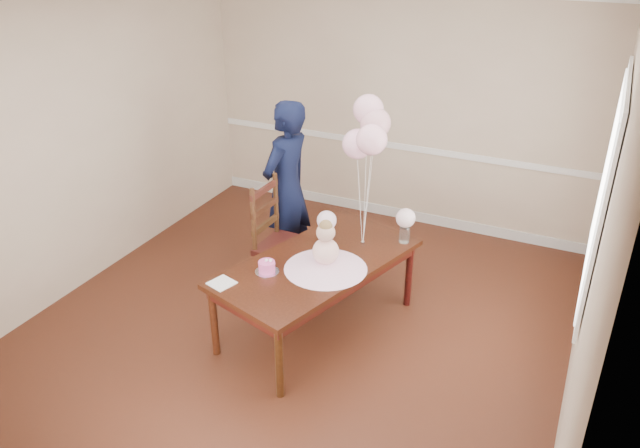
# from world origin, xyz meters

# --- Properties ---
(floor) EXTENTS (4.50, 5.00, 0.00)m
(floor) POSITION_xyz_m (0.00, 0.00, 0.00)
(floor) COLOR #36170D
(floor) RESTS_ON ground
(ceiling) EXTENTS (4.50, 5.00, 0.02)m
(ceiling) POSITION_xyz_m (0.00, 0.00, 2.70)
(ceiling) COLOR white
(ceiling) RESTS_ON wall_back
(wall_back) EXTENTS (4.50, 0.02, 2.70)m
(wall_back) POSITION_xyz_m (0.00, 2.50, 1.35)
(wall_back) COLOR tan
(wall_back) RESTS_ON floor
(wall_front) EXTENTS (4.50, 0.02, 2.70)m
(wall_front) POSITION_xyz_m (0.00, -2.50, 1.35)
(wall_front) COLOR tan
(wall_front) RESTS_ON floor
(wall_left) EXTENTS (0.02, 5.00, 2.70)m
(wall_left) POSITION_xyz_m (-2.25, 0.00, 1.35)
(wall_left) COLOR tan
(wall_left) RESTS_ON floor
(wall_right) EXTENTS (0.02, 5.00, 2.70)m
(wall_right) POSITION_xyz_m (2.25, 0.00, 1.35)
(wall_right) COLOR tan
(wall_right) RESTS_ON floor
(chair_rail_trim) EXTENTS (4.50, 0.02, 0.07)m
(chair_rail_trim) POSITION_xyz_m (0.00, 2.49, 0.90)
(chair_rail_trim) COLOR white
(chair_rail_trim) RESTS_ON wall_back
(baseboard_trim) EXTENTS (4.50, 0.02, 0.12)m
(baseboard_trim) POSITION_xyz_m (0.00, 2.49, 0.06)
(baseboard_trim) COLOR silver
(baseboard_trim) RESTS_ON floor
(window_frame) EXTENTS (0.02, 1.66, 1.56)m
(window_frame) POSITION_xyz_m (2.23, 0.50, 1.55)
(window_frame) COLOR white
(window_frame) RESTS_ON wall_right
(window_blinds) EXTENTS (0.01, 1.50, 1.40)m
(window_blinds) POSITION_xyz_m (2.21, 0.50, 1.55)
(window_blinds) COLOR white
(window_blinds) RESTS_ON wall_right
(dining_table_top) EXTENTS (1.40, 2.00, 0.05)m
(dining_table_top) POSITION_xyz_m (0.17, 0.07, 0.66)
(dining_table_top) COLOR black
(dining_table_top) RESTS_ON table_leg_fl
(table_apron) EXTENTS (1.28, 1.89, 0.09)m
(table_apron) POSITION_xyz_m (0.17, 0.07, 0.59)
(table_apron) COLOR black
(table_apron) RESTS_ON table_leg_fl
(table_leg_fl) EXTENTS (0.08, 0.08, 0.63)m
(table_leg_fl) POSITION_xyz_m (-0.44, -0.62, 0.32)
(table_leg_fl) COLOR black
(table_leg_fl) RESTS_ON floor
(table_leg_fr) EXTENTS (0.08, 0.08, 0.63)m
(table_leg_fr) POSITION_xyz_m (0.29, -0.84, 0.32)
(table_leg_fr) COLOR black
(table_leg_fr) RESTS_ON floor
(table_leg_bl) EXTENTS (0.08, 0.08, 0.63)m
(table_leg_bl) POSITION_xyz_m (0.05, 0.98, 0.32)
(table_leg_bl) COLOR black
(table_leg_bl) RESTS_ON floor
(table_leg_br) EXTENTS (0.08, 0.08, 0.63)m
(table_leg_br) POSITION_xyz_m (0.78, 0.76, 0.32)
(table_leg_br) COLOR black
(table_leg_br) RESTS_ON floor
(baby_skirt) EXTENTS (0.86, 0.86, 0.09)m
(baby_skirt) POSITION_xyz_m (0.29, -0.01, 0.73)
(baby_skirt) COLOR #FFBBDE
(baby_skirt) RESTS_ON dining_table_top
(baby_torso) EXTENTS (0.22, 0.22, 0.22)m
(baby_torso) POSITION_xyz_m (0.29, -0.01, 0.84)
(baby_torso) COLOR #F69BBB
(baby_torso) RESTS_ON baby_skirt
(baby_head) EXTENTS (0.15, 0.15, 0.15)m
(baby_head) POSITION_xyz_m (0.29, -0.01, 1.02)
(baby_head) COLOR tan
(baby_head) RESTS_ON baby_torso
(baby_hair) EXTENTS (0.11, 0.11, 0.11)m
(baby_hair) POSITION_xyz_m (0.29, -0.01, 1.07)
(baby_hair) COLOR brown
(baby_hair) RESTS_ON baby_head
(cake_platter) EXTENTS (0.25, 0.25, 0.01)m
(cake_platter) POSITION_xyz_m (-0.12, -0.27, 0.68)
(cake_platter) COLOR silver
(cake_platter) RESTS_ON dining_table_top
(birthday_cake) EXTENTS (0.17, 0.17, 0.09)m
(birthday_cake) POSITION_xyz_m (-0.12, -0.27, 0.73)
(birthday_cake) COLOR #EB4AA2
(birthday_cake) RESTS_ON cake_platter
(cake_flower_a) EXTENTS (0.03, 0.03, 0.03)m
(cake_flower_a) POSITION_xyz_m (-0.12, -0.27, 0.79)
(cake_flower_a) COLOR white
(cake_flower_a) RESTS_ON birthday_cake
(cake_flower_b) EXTENTS (0.03, 0.03, 0.03)m
(cake_flower_b) POSITION_xyz_m (-0.09, -0.26, 0.79)
(cake_flower_b) COLOR white
(cake_flower_b) RESTS_ON birthday_cake
(rose_vase_near) EXTENTS (0.11, 0.11, 0.15)m
(rose_vase_near) POSITION_xyz_m (0.12, 0.37, 0.75)
(rose_vase_near) COLOR silver
(rose_vase_near) RESTS_ON dining_table_top
(roses_near) EXTENTS (0.17, 0.17, 0.17)m
(roses_near) POSITION_xyz_m (0.12, 0.37, 0.92)
(roses_near) COLOR silver
(roses_near) RESTS_ON rose_vase_near
(rose_vase_far) EXTENTS (0.11, 0.11, 0.15)m
(rose_vase_far) POSITION_xyz_m (0.72, 0.71, 0.75)
(rose_vase_far) COLOR silver
(rose_vase_far) RESTS_ON dining_table_top
(roses_far) EXTENTS (0.17, 0.17, 0.17)m
(roses_far) POSITION_xyz_m (0.72, 0.71, 0.92)
(roses_far) COLOR #FFD5DB
(roses_far) RESTS_ON rose_vase_far
(napkin) EXTENTS (0.23, 0.23, 0.01)m
(napkin) POSITION_xyz_m (-0.36, -0.57, 0.68)
(napkin) COLOR white
(napkin) RESTS_ON dining_table_top
(balloon_weight) EXTENTS (0.05, 0.05, 0.02)m
(balloon_weight) POSITION_xyz_m (0.40, 0.52, 0.69)
(balloon_weight) COLOR #B3B3B8
(balloon_weight) RESTS_ON dining_table_top
(balloon_a) EXTENTS (0.25, 0.25, 0.25)m
(balloon_a) POSITION_xyz_m (0.31, 0.55, 1.59)
(balloon_a) COLOR #FDB3CF
(balloon_a) RESTS_ON balloon_ribbon_a
(balloon_b) EXTENTS (0.25, 0.25, 0.25)m
(balloon_b) POSITION_xyz_m (0.47, 0.45, 1.68)
(balloon_b) COLOR #FBB2C7
(balloon_b) RESTS_ON balloon_ribbon_b
(balloon_c) EXTENTS (0.25, 0.25, 0.25)m
(balloon_c) POSITION_xyz_m (0.44, 0.60, 1.77)
(balloon_c) COLOR #D798A4
(balloon_c) RESTS_ON balloon_ribbon_c
(balloon_d) EXTENTS (0.25, 0.25, 0.25)m
(balloon_d) POSITION_xyz_m (0.36, 0.65, 1.86)
(balloon_d) COLOR #EAA6BB
(balloon_d) RESTS_ON balloon_ribbon_d
(balloon_ribbon_a) EXTENTS (0.08, 0.03, 0.76)m
(balloon_ribbon_a) POSITION_xyz_m (0.36, 0.53, 1.07)
(balloon_ribbon_a) COLOR white
(balloon_ribbon_a) RESTS_ON balloon_weight
(balloon_ribbon_b) EXTENTS (0.08, 0.07, 0.85)m
(balloon_ribbon_b) POSITION_xyz_m (0.44, 0.49, 1.11)
(balloon_ribbon_b) COLOR white
(balloon_ribbon_b) RESTS_ON balloon_weight
(balloon_ribbon_c) EXTENTS (0.04, 0.08, 0.94)m
(balloon_ribbon_c) POSITION_xyz_m (0.42, 0.56, 1.16)
(balloon_ribbon_c) COLOR white
(balloon_ribbon_c) RESTS_ON balloon_weight
(balloon_ribbon_d) EXTENTS (0.05, 0.11, 1.03)m
(balloon_ribbon_d) POSITION_xyz_m (0.38, 0.58, 1.21)
(balloon_ribbon_d) COLOR white
(balloon_ribbon_d) RESTS_ON balloon_weight
(dining_chair_seat) EXTENTS (0.50, 0.50, 0.06)m
(dining_chair_seat) POSITION_xyz_m (-0.33, 0.45, 0.50)
(dining_chair_seat) COLOR #34110E
(dining_chair_seat) RESTS_ON chair_leg_fl
(chair_leg_fl) EXTENTS (0.05, 0.05, 0.48)m
(chair_leg_fl) POSITION_xyz_m (-0.53, 0.26, 0.24)
(chair_leg_fl) COLOR #331A0E
(chair_leg_fl) RESTS_ON floor
(chair_leg_fr) EXTENTS (0.05, 0.05, 0.48)m
(chair_leg_fr) POSITION_xyz_m (-0.14, 0.25, 0.24)
(chair_leg_fr) COLOR #391C0F
(chair_leg_fr) RESTS_ON floor
(chair_leg_bl) EXTENTS (0.05, 0.05, 0.48)m
(chair_leg_bl) POSITION_xyz_m (-0.52, 0.66, 0.24)
(chair_leg_bl) COLOR #3B2010
(chair_leg_bl) RESTS_ON floor
(chair_leg_br) EXTENTS (0.05, 0.05, 0.48)m
(chair_leg_br) POSITION_xyz_m (-0.12, 0.65, 0.24)
(chair_leg_br) COLOR #34120E
(chair_leg_br) RESTS_ON floor
(chair_back_post_l) EXTENTS (0.05, 0.05, 0.62)m
(chair_back_post_l) POSITION_xyz_m (-0.56, 0.26, 0.82)
(chair_back_post_l) COLOR #3B2010
(chair_back_post_l) RESTS_ON dining_chair_seat
(chair_back_post_r) EXTENTS (0.05, 0.05, 0.62)m
(chair_back_post_r) POSITION_xyz_m (-0.55, 0.66, 0.82)
(chair_back_post_r) COLOR #331C0D
(chair_back_post_r) RESTS_ON dining_chair_seat
(chair_slat_low) EXTENTS (0.05, 0.44, 0.06)m
(chair_slat_low) POSITION_xyz_m (-0.55, 0.46, 0.69)
(chair_slat_low) COLOR #371F0F
(chair_slat_low) RESTS_ON dining_chair_seat
(chair_slat_mid) EXTENTS (0.05, 0.44, 0.06)m
(chair_slat_mid) POSITION_xyz_m (-0.55, 0.46, 0.87)
(chair_slat_mid) COLOR #34190E
(chair_slat_mid) RESTS_ON dining_chair_seat
(chair_slat_top) EXTENTS (0.05, 0.44, 0.06)m
(chair_slat_top) POSITION_xyz_m (-0.55, 0.46, 1.04)
(chair_slat_top) COLOR #38150F
(chair_slat_top) RESTS_ON dining_chair_seat
(woman) EXTENTS (0.51, 0.69, 1.76)m
(woman) POSITION_xyz_m (-0.57, 0.93, 0.88)
(woman) COLOR black
(woman) RESTS_ON floor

